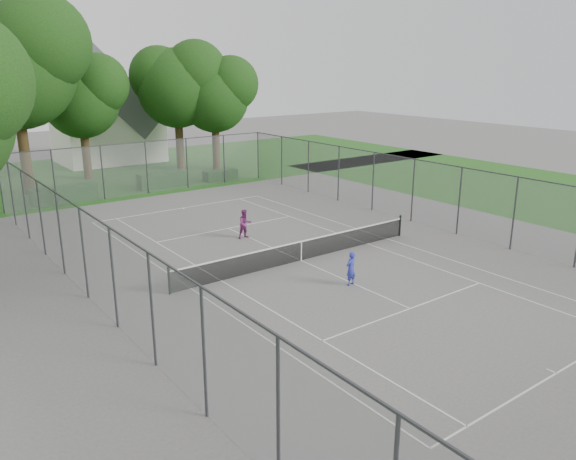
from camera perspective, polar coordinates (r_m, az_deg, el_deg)
ground at (r=25.20m, az=1.36°, el=-3.14°), size 120.00×120.00×0.00m
grass_far at (r=47.79m, az=-18.23°, el=5.49°), size 60.00×20.00×0.00m
grass_right at (r=41.97m, az=25.85°, el=3.21°), size 16.00×40.00×0.00m
court_markings at (r=25.20m, az=1.36°, el=-3.12°), size 11.03×23.83×0.01m
tennis_net at (r=25.04m, az=1.36°, el=-2.04°), size 12.87×0.10×1.10m
perimeter_fence at (r=24.65m, az=1.38°, el=0.83°), size 18.08×34.08×3.52m
tree_far_left at (r=41.15m, az=-26.06°, el=15.47°), size 8.97×8.19×12.90m
tree_far_midleft at (r=45.16m, az=-20.25°, el=12.88°), size 6.46×5.90×9.28m
tree_far_midright at (r=47.00m, az=-11.13°, el=14.58°), size 7.21×6.59×10.37m
tree_far_right at (r=46.88m, az=-7.39°, el=13.72°), size 6.37×5.82×9.16m
hedge_left at (r=38.66m, az=-21.81°, el=3.42°), size 3.97×1.19×0.99m
hedge_mid at (r=41.12m, az=-12.67°, el=5.00°), size 3.46×0.99×1.09m
hedge_right at (r=43.00m, az=-6.88°, el=5.57°), size 2.59×0.95×0.78m
house at (r=53.15m, az=-17.95°, el=11.15°), size 8.42×6.53×10.49m
girl_player at (r=22.42m, az=6.40°, el=-3.91°), size 0.55×0.42×1.38m
woman_player at (r=28.32m, az=-4.39°, el=0.62°), size 0.76×0.62×1.48m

